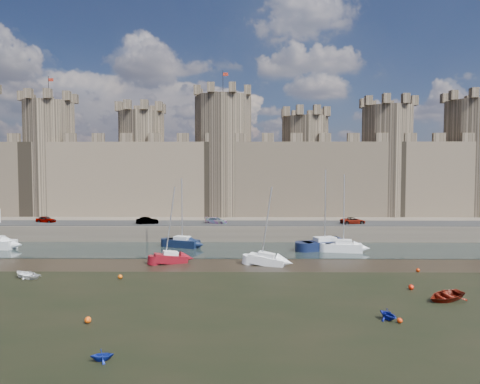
# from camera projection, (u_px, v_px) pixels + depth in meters

# --- Properties ---
(ground) EXTENTS (160.00, 160.00, 0.00)m
(ground) POSITION_uv_depth(u_px,v_px,m) (172.00, 303.00, 36.33)
(ground) COLOR black
(ground) RESTS_ON ground
(seaweed_patch) EXTENTS (70.00, 34.00, 0.01)m
(seaweed_patch) POSITION_uv_depth(u_px,v_px,m) (158.00, 329.00, 30.34)
(seaweed_patch) COLOR black
(seaweed_patch) RESTS_ON ground
(water_channel) EXTENTS (160.00, 12.00, 0.08)m
(water_channel) POSITION_uv_depth(u_px,v_px,m) (201.00, 250.00, 60.30)
(water_channel) COLOR black
(water_channel) RESTS_ON ground
(quay) EXTENTS (160.00, 60.00, 2.50)m
(quay) POSITION_uv_depth(u_px,v_px,m) (217.00, 214.00, 96.18)
(quay) COLOR #4C443A
(quay) RESTS_ON ground
(road) EXTENTS (160.00, 7.00, 0.10)m
(road) POSITION_uv_depth(u_px,v_px,m) (207.00, 223.00, 70.15)
(road) COLOR black
(road) RESTS_ON quay
(castle) EXTENTS (108.50, 11.00, 29.00)m
(castle) POSITION_uv_depth(u_px,v_px,m) (210.00, 168.00, 83.66)
(castle) COLOR #42382B
(castle) RESTS_ON quay
(car_0) EXTENTS (3.48, 2.00, 1.11)m
(car_0) POSITION_uv_depth(u_px,v_px,m) (46.00, 219.00, 71.02)
(car_0) COLOR gray
(car_0) RESTS_ON quay
(car_1) EXTENTS (3.71, 1.84, 1.17)m
(car_1) POSITION_uv_depth(u_px,v_px,m) (147.00, 221.00, 69.02)
(car_1) COLOR gray
(car_1) RESTS_ON quay
(car_2) EXTENTS (3.98, 2.46, 1.08)m
(car_2) POSITION_uv_depth(u_px,v_px,m) (216.00, 221.00, 69.59)
(car_2) COLOR gray
(car_2) RESTS_ON quay
(car_3) EXTENTS (4.26, 2.48, 1.12)m
(car_3) POSITION_uv_depth(u_px,v_px,m) (353.00, 221.00, 69.16)
(car_3) COLOR gray
(car_3) RESTS_ON quay
(sailboat_1) EXTENTS (5.35, 3.67, 9.99)m
(sailboat_1) POSITION_uv_depth(u_px,v_px,m) (182.00, 242.00, 62.15)
(sailboat_1) COLOR black
(sailboat_1) RESTS_ON ground
(sailboat_2) EXTENTS (5.15, 2.68, 10.59)m
(sailboat_2) POSITION_uv_depth(u_px,v_px,m) (343.00, 246.00, 58.51)
(sailboat_2) COLOR white
(sailboat_2) RESTS_ON ground
(sailboat_3) EXTENTS (6.88, 4.35, 11.26)m
(sailboat_3) POSITION_uv_depth(u_px,v_px,m) (325.00, 244.00, 60.12)
(sailboat_3) COLOR #0E1632
(sailboat_3) RESTS_ON ground
(sailboat_4) EXTENTS (4.27, 2.82, 9.30)m
(sailboat_4) POSITION_uv_depth(u_px,v_px,m) (171.00, 257.00, 51.74)
(sailboat_4) COLOR maroon
(sailboat_4) RESTS_ON ground
(sailboat_5) EXTENTS (4.63, 2.87, 9.34)m
(sailboat_5) POSITION_uv_depth(u_px,v_px,m) (267.00, 259.00, 50.76)
(sailboat_5) COLOR white
(sailboat_5) RESTS_ON ground
(dinghy_1) EXTENTS (1.67, 1.57, 0.71)m
(dinghy_1) POSITION_uv_depth(u_px,v_px,m) (102.00, 355.00, 25.29)
(dinghy_1) COLOR #162A9A
(dinghy_1) RESTS_ON ground
(dinghy_4) EXTENTS (4.17, 3.64, 0.72)m
(dinghy_4) POSITION_uv_depth(u_px,v_px,m) (446.00, 297.00, 36.88)
(dinghy_4) COLOR #65160B
(dinghy_4) RESTS_ON ground
(dinghy_5) EXTENTS (1.95, 2.04, 0.83)m
(dinghy_5) POSITION_uv_depth(u_px,v_px,m) (388.00, 315.00, 32.16)
(dinghy_5) COLOR navy
(dinghy_5) RESTS_ON ground
(dinghy_6) EXTENTS (3.66, 3.28, 0.62)m
(dinghy_6) POSITION_uv_depth(u_px,v_px,m) (26.00, 275.00, 44.67)
(dinghy_6) COLOR silver
(dinghy_6) RESTS_ON ground
(buoy_1) EXTENTS (0.47, 0.47, 0.47)m
(buoy_1) POSITION_uv_depth(u_px,v_px,m) (120.00, 277.00, 44.31)
(buoy_1) COLOR #E4570A
(buoy_1) RESTS_ON ground
(buoy_2) EXTENTS (0.41, 0.41, 0.41)m
(buoy_2) POSITION_uv_depth(u_px,v_px,m) (400.00, 320.00, 31.54)
(buoy_2) COLOR red
(buoy_2) RESTS_ON ground
(buoy_3) EXTENTS (0.43, 0.43, 0.43)m
(buoy_3) POSITION_uv_depth(u_px,v_px,m) (418.00, 270.00, 47.27)
(buoy_3) COLOR red
(buoy_3) RESTS_ON ground
(buoy_4) EXTENTS (0.49, 0.49, 0.49)m
(buoy_4) POSITION_uv_depth(u_px,v_px,m) (88.00, 320.00, 31.52)
(buoy_4) COLOR #EE4D0A
(buoy_4) RESTS_ON ground
(buoy_5) EXTENTS (0.50, 0.50, 0.50)m
(buoy_5) POSITION_uv_depth(u_px,v_px,m) (411.00, 287.00, 40.28)
(buoy_5) COLOR red
(buoy_5) RESTS_ON ground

